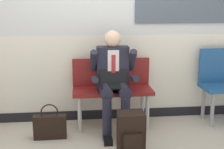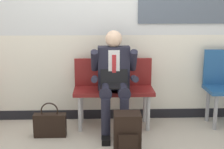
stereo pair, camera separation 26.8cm
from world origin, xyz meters
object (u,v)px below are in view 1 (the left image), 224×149
at_px(person_seated, 114,79).
at_px(handbag, 50,126).
at_px(bench_with_person, 112,86).
at_px(backpack, 131,134).

height_order(person_seated, handbag, person_seated).
bearing_deg(person_seated, bench_with_person, 90.00).
xyz_separation_m(backpack, handbag, (-0.90, 0.48, -0.07)).
xyz_separation_m(person_seated, handbag, (-0.79, -0.16, -0.53)).
height_order(bench_with_person, person_seated, person_seated).
bearing_deg(bench_with_person, person_seated, -90.00).
bearing_deg(backpack, handbag, 151.72).
relative_size(bench_with_person, handbag, 2.36).
height_order(backpack, handbag, backpack).
relative_size(bench_with_person, person_seated, 0.81).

